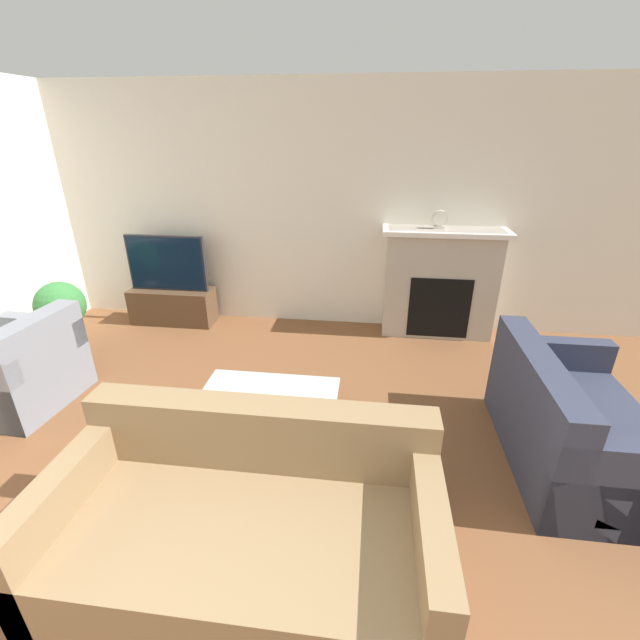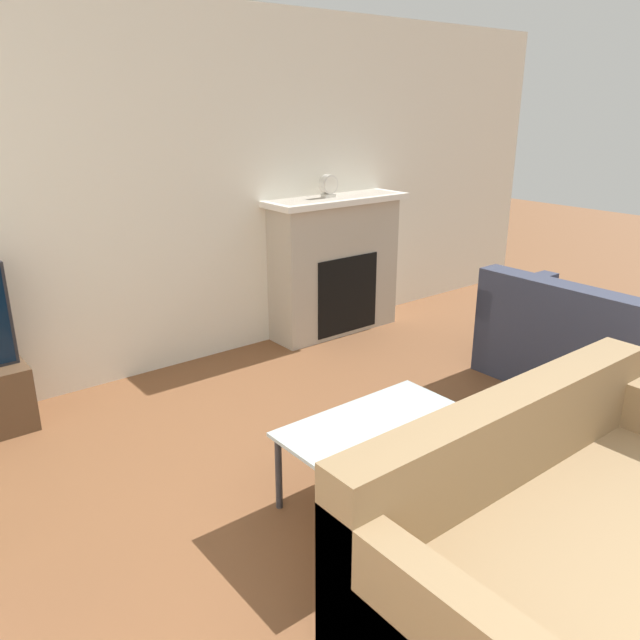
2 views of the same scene
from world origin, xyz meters
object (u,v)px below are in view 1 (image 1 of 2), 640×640
(couch_loveseat, at_px, (571,426))
(potted_plant, at_px, (61,309))
(mantel_clock, at_px, (440,219))
(couch_sectional, at_px, (247,527))
(armchair_by_window, at_px, (21,372))
(tv, at_px, (167,263))
(coffee_table, at_px, (266,404))

(couch_loveseat, height_order, potted_plant, couch_loveseat)
(mantel_clock, bearing_deg, couch_loveseat, -69.70)
(couch_sectional, distance_m, armchair_by_window, 2.66)
(couch_loveseat, xyz_separation_m, mantel_clock, (-0.76, 2.04, 1.03))
(armchair_by_window, height_order, potted_plant, armchair_by_window)
(tv, bearing_deg, couch_loveseat, -27.07)
(tv, relative_size, potted_plant, 1.21)
(couch_sectional, distance_m, potted_plant, 3.40)
(armchair_by_window, bearing_deg, potted_plant, -160.87)
(armchair_by_window, distance_m, coffee_table, 2.25)
(coffee_table, xyz_separation_m, mantel_clock, (1.38, 2.19, 0.93))
(couch_sectional, bearing_deg, tv, 120.82)
(couch_sectional, bearing_deg, couch_loveseat, 28.29)
(couch_sectional, xyz_separation_m, coffee_table, (-0.12, 0.94, 0.11))
(potted_plant, bearing_deg, couch_sectional, -40.01)
(couch_sectional, relative_size, mantel_clock, 10.29)
(couch_sectional, relative_size, coffee_table, 1.95)
(couch_sectional, height_order, potted_plant, couch_sectional)
(couch_loveseat, height_order, armchair_by_window, same)
(couch_sectional, bearing_deg, potted_plant, 139.99)
(coffee_table, bearing_deg, couch_loveseat, 3.96)
(couch_loveseat, xyz_separation_m, armchair_by_window, (-4.36, 0.17, 0.01))
(armchair_by_window, height_order, coffee_table, armchair_by_window)
(tv, xyz_separation_m, armchair_by_window, (-0.53, -1.79, -0.45))
(armchair_by_window, bearing_deg, couch_sectional, 65.68)
(couch_sectional, distance_m, mantel_clock, 3.53)
(couch_loveseat, height_order, mantel_clock, mantel_clock)
(armchair_by_window, distance_m, mantel_clock, 4.19)
(couch_loveseat, bearing_deg, tv, 62.93)
(tv, height_order, couch_loveseat, tv)
(couch_sectional, xyz_separation_m, potted_plant, (-2.60, 2.18, 0.21))
(couch_loveseat, bearing_deg, armchair_by_window, 87.81)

